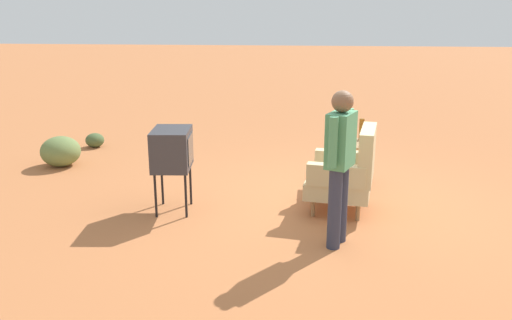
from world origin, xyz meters
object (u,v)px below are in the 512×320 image
bottle_short_clear (339,134)px  flower_vase (368,135)px  armchair (348,173)px  side_table (348,149)px  bottle_tall_amber (362,129)px  tv_on_stand (172,149)px  person_standing (340,159)px

bottle_short_clear → flower_vase: size_ratio=0.75×
armchair → side_table: bearing=175.6°
bottle_short_clear → bottle_tall_amber: size_ratio=0.67×
tv_on_stand → person_standing: 2.10m
armchair → person_standing: 1.07m
person_standing → bottle_tall_amber: person_standing is taller
person_standing → flower_vase: (-1.73, 0.47, -0.15)m
tv_on_stand → flower_vase: 2.60m
armchair → bottle_short_clear: 1.05m
side_table → tv_on_stand: (1.13, -2.18, 0.24)m
side_table → bottle_short_clear: 0.24m
side_table → bottle_short_clear: bottle_short_clear is taller
side_table → flower_vase: size_ratio=2.41×
armchair → bottle_tall_amber: (-1.13, 0.26, 0.29)m
bottle_tall_amber → flower_vase: (0.36, 0.05, -0.00)m
armchair → tv_on_stand: armchair is taller
person_standing → bottle_short_clear: bearing=176.9°
side_table → flower_vase: flower_vase is taller
person_standing → armchair: bearing=170.4°
armchair → flower_vase: bearing=158.3°
person_standing → tv_on_stand: bearing=-111.9°
side_table → tv_on_stand: tv_on_stand is taller
side_table → bottle_short_clear: size_ratio=3.19×
armchair → person_standing: person_standing is taller
side_table → person_standing: bearing=-7.1°
tv_on_stand → bottle_tall_amber: bearing=119.0°
tv_on_stand → armchair: bearing=94.9°
bottle_short_clear → tv_on_stand: bearing=-59.7°
armchair → tv_on_stand: size_ratio=1.03×
armchair → side_table: (-0.95, 0.07, 0.04)m
armchair → flower_vase: 0.88m
person_standing → side_table: bearing=172.9°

